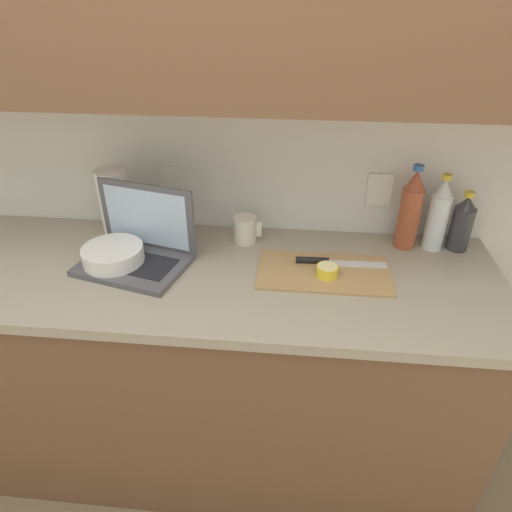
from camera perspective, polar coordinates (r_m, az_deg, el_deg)
name	(u,v)px	position (r m, az deg, el deg)	size (l,w,h in m)	color
ground_plane	(210,446)	(2.16, -5.77, -22.54)	(12.00, 12.00, 0.00)	#847056
wall_back	(198,49)	(1.53, -7.25, 24.27)	(5.20, 0.38, 2.60)	white
counter_unit	(198,367)	(1.81, -7.23, -13.62)	(2.01, 0.65, 0.92)	brown
laptop	(139,245)	(1.58, -14.41, 1.32)	(0.40, 0.32, 0.25)	#515156
cutting_board	(324,272)	(1.51, 8.46, -2.02)	(0.43, 0.23, 0.01)	tan
knife	(325,261)	(1.55, 8.61, -0.66)	(0.30, 0.04, 0.02)	silver
lemon_half_cut	(327,271)	(1.48, 8.88, -1.82)	(0.07, 0.07, 0.04)	yellow
bottle_green_soda	(410,210)	(1.67, 18.72, 5.41)	(0.08, 0.08, 0.31)	#A34C2D
bottle_oil_tall	(438,215)	(1.70, 21.82, 4.75)	(0.07, 0.07, 0.28)	silver
bottle_water_clear	(462,224)	(1.74, 24.35, 3.72)	(0.07, 0.07, 0.22)	#333338
measuring_cup	(245,229)	(1.65, -1.37, 3.35)	(0.10, 0.08, 0.10)	silver
bowl_white	(114,257)	(1.58, -17.37, -0.12)	(0.20, 0.20, 0.07)	white
paper_towel_roll	(115,204)	(1.73, -17.18, 6.21)	(0.11, 0.11, 0.26)	white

